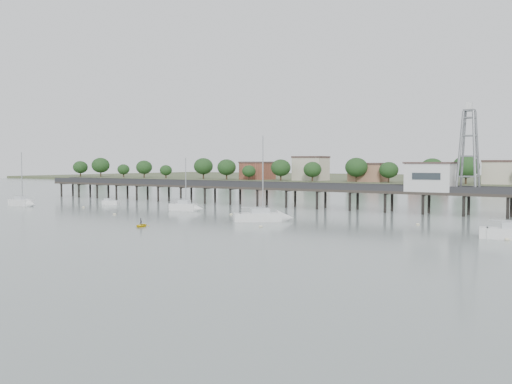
# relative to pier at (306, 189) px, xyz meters

# --- Properties ---
(ground_plane) EXTENTS (500.00, 500.00, 0.00)m
(ground_plane) POSITION_rel_pier_xyz_m (0.00, -60.00, -3.79)
(ground_plane) COLOR slate
(ground_plane) RESTS_ON ground
(pier) EXTENTS (150.00, 5.00, 5.50)m
(pier) POSITION_rel_pier_xyz_m (0.00, 0.00, 0.00)
(pier) COLOR #2D2823
(pier) RESTS_ON ground
(pier_building) EXTENTS (8.40, 5.40, 5.30)m
(pier_building) POSITION_rel_pier_xyz_m (25.00, 0.00, 2.87)
(pier_building) COLOR silver
(pier_building) RESTS_ON ground
(lattice_tower) EXTENTS (3.20, 3.20, 15.50)m
(lattice_tower) POSITION_rel_pier_xyz_m (31.50, 0.00, 7.31)
(lattice_tower) COLOR slate
(lattice_tower) RESTS_ON ground
(sailboat_c) EXTENTS (8.12, 7.55, 14.17)m
(sailboat_c) POSITION_rel_pier_xyz_m (7.28, -26.30, -3.16)
(sailboat_c) COLOR white
(sailboat_c) RESTS_ON ground
(sailboat_b) EXTENTS (6.51, 3.14, 10.55)m
(sailboat_b) POSITION_rel_pier_xyz_m (-15.74, -18.14, -3.14)
(sailboat_b) COLOR white
(sailboat_b) RESTS_ON ground
(sailboat_a) EXTENTS (7.15, 2.10, 11.91)m
(sailboat_a) POSITION_rel_pier_xyz_m (-52.38, -27.79, -3.15)
(sailboat_a) COLOR white
(sailboat_a) RESTS_ON ground
(white_tender) EXTENTS (4.00, 2.43, 1.45)m
(white_tender) POSITION_rel_pier_xyz_m (-39.96, -15.20, -3.35)
(white_tender) COLOR white
(white_tender) RESTS_ON ground
(yellow_dinghy) EXTENTS (2.07, 1.39, 2.82)m
(yellow_dinghy) POSITION_rel_pier_xyz_m (-4.13, -42.88, -3.79)
(yellow_dinghy) COLOR yellow
(yellow_dinghy) RESTS_ON ground
(dinghy_occupant) EXTENTS (0.58, 1.03, 0.23)m
(dinghy_occupant) POSITION_rel_pier_xyz_m (-4.13, -42.88, -3.79)
(dinghy_occupant) COLOR black
(dinghy_occupant) RESTS_ON ground
(mooring_buoys) EXTENTS (81.25, 15.47, 0.39)m
(mooring_buoys) POSITION_rel_pier_xyz_m (3.05, -26.58, -3.71)
(mooring_buoys) COLOR beige
(mooring_buoys) RESTS_ON ground
(far_shore) EXTENTS (500.00, 170.00, 10.40)m
(far_shore) POSITION_rel_pier_xyz_m (0.36, 179.58, -2.85)
(far_shore) COLOR #475133
(far_shore) RESTS_ON ground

